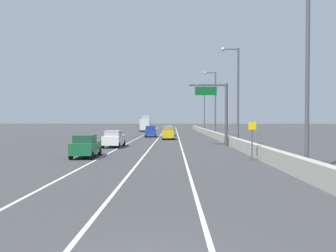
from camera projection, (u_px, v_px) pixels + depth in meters
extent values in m
plane|color=#38383A|center=(171.00, 133.00, 69.62)|extent=(320.00, 320.00, 0.00)
cube|color=silver|center=(143.00, 136.00, 60.71)|extent=(0.16, 130.00, 0.00)
cube|color=silver|center=(160.00, 136.00, 60.65)|extent=(0.16, 130.00, 0.00)
cube|color=silver|center=(178.00, 136.00, 60.59)|extent=(0.16, 130.00, 0.00)
cube|color=#9E998E|center=(220.00, 137.00, 45.48)|extent=(0.60, 120.00, 1.10)
cylinder|color=#47474C|center=(226.00, 115.00, 37.00)|extent=(0.36, 0.36, 7.50)
cube|color=#47474C|center=(208.00, 85.00, 36.96)|extent=(4.50, 0.20, 0.20)
cube|color=#0C5923|center=(206.00, 91.00, 36.86)|extent=(2.60, 0.10, 1.00)
cylinder|color=#4C4C51|center=(252.00, 145.00, 23.74)|extent=(0.10, 0.10, 2.40)
cube|color=yellow|center=(252.00, 126.00, 23.67)|extent=(0.60, 0.04, 0.60)
cylinder|color=#4C4C51|center=(307.00, 75.00, 18.09)|extent=(0.24, 0.24, 11.62)
cylinder|color=#4C4C51|center=(238.00, 97.00, 36.38)|extent=(0.24, 0.24, 11.62)
cube|color=#4C4C51|center=(231.00, 49.00, 36.28)|extent=(1.80, 0.12, 0.12)
sphere|color=beige|center=(223.00, 49.00, 36.29)|extent=(0.44, 0.44, 0.44)
cylinder|color=#4C4C51|center=(215.00, 105.00, 54.67)|extent=(0.24, 0.24, 11.62)
cube|color=#4C4C51|center=(210.00, 73.00, 54.57)|extent=(1.80, 0.12, 0.12)
sphere|color=beige|center=(205.00, 73.00, 54.58)|extent=(0.44, 0.44, 0.44)
cylinder|color=#4C4C51|center=(204.00, 108.00, 72.96)|extent=(0.24, 0.24, 11.62)
cube|color=#4C4C51|center=(201.00, 85.00, 72.85)|extent=(1.80, 0.12, 0.12)
sphere|color=beige|center=(197.00, 85.00, 72.87)|extent=(0.44, 0.44, 0.44)
cube|color=#B7B7BC|center=(168.00, 131.00, 59.69)|extent=(1.95, 4.49, 1.09)
cube|color=gray|center=(168.00, 127.00, 59.23)|extent=(1.67, 2.04, 0.60)
cylinder|color=black|center=(165.00, 134.00, 61.51)|extent=(0.24, 0.69, 0.68)
cylinder|color=black|center=(173.00, 134.00, 61.44)|extent=(0.24, 0.69, 0.68)
cylinder|color=black|center=(164.00, 135.00, 57.96)|extent=(0.24, 0.69, 0.68)
cylinder|color=black|center=(173.00, 135.00, 57.89)|extent=(0.24, 0.69, 0.68)
cube|color=white|center=(114.00, 140.00, 35.43)|extent=(1.93, 4.38, 0.99)
cube|color=#96969E|center=(113.00, 133.00, 34.97)|extent=(1.68, 1.98, 0.60)
cylinder|color=black|center=(110.00, 143.00, 37.19)|extent=(0.23, 0.68, 0.68)
cylinder|color=black|center=(124.00, 143.00, 37.15)|extent=(0.23, 0.68, 0.68)
cylinder|color=black|center=(103.00, 145.00, 33.73)|extent=(0.23, 0.68, 0.68)
cylinder|color=black|center=(119.00, 145.00, 33.68)|extent=(0.23, 0.68, 0.68)
cube|color=#1E389E|center=(151.00, 132.00, 55.77)|extent=(2.01, 4.06, 1.06)
cube|color=navy|center=(151.00, 128.00, 55.35)|extent=(1.72, 1.85, 0.60)
cylinder|color=black|center=(146.00, 135.00, 57.32)|extent=(0.24, 0.69, 0.68)
cylinder|color=black|center=(156.00, 135.00, 57.34)|extent=(0.24, 0.69, 0.68)
cylinder|color=black|center=(145.00, 136.00, 54.22)|extent=(0.24, 0.69, 0.68)
cylinder|color=black|center=(155.00, 136.00, 54.24)|extent=(0.24, 0.69, 0.68)
cube|color=slate|center=(150.00, 127.00, 96.49)|extent=(1.90, 4.53, 0.95)
cube|color=#4D505A|center=(150.00, 125.00, 96.02)|extent=(1.63, 2.05, 0.60)
cylinder|color=black|center=(148.00, 128.00, 98.29)|extent=(0.23, 0.68, 0.68)
cylinder|color=black|center=(153.00, 128.00, 98.30)|extent=(0.23, 0.68, 0.68)
cylinder|color=black|center=(147.00, 129.00, 94.70)|extent=(0.23, 0.68, 0.68)
cylinder|color=black|center=(152.00, 129.00, 94.71)|extent=(0.23, 0.68, 0.68)
cube|color=gold|center=(168.00, 134.00, 49.04)|extent=(1.91, 4.16, 1.02)
cube|color=olive|center=(168.00, 129.00, 48.62)|extent=(1.62, 1.90, 0.60)
cylinder|color=black|center=(163.00, 137.00, 50.64)|extent=(0.24, 0.69, 0.68)
cylinder|color=black|center=(173.00, 137.00, 50.67)|extent=(0.24, 0.69, 0.68)
cylinder|color=black|center=(163.00, 138.00, 47.44)|extent=(0.24, 0.69, 0.68)
cylinder|color=black|center=(173.00, 138.00, 47.47)|extent=(0.24, 0.69, 0.68)
cube|color=#196033|center=(86.00, 148.00, 25.82)|extent=(1.94, 4.13, 0.95)
cube|color=#1C4633|center=(85.00, 139.00, 25.40)|extent=(1.64, 1.89, 0.60)
cylinder|color=black|center=(81.00, 151.00, 27.39)|extent=(0.25, 0.69, 0.68)
cylinder|color=black|center=(100.00, 151.00, 27.43)|extent=(0.25, 0.69, 0.68)
cylinder|color=black|center=(71.00, 155.00, 24.23)|extent=(0.25, 0.69, 0.68)
cylinder|color=black|center=(92.00, 155.00, 24.27)|extent=(0.25, 0.69, 0.68)
cube|color=silver|center=(145.00, 124.00, 81.43)|extent=(2.51, 7.58, 2.71)
cube|color=gray|center=(146.00, 117.00, 83.05)|extent=(2.14, 1.69, 1.10)
cylinder|color=black|center=(142.00, 129.00, 84.53)|extent=(0.24, 1.00, 1.00)
cylinder|color=black|center=(150.00, 129.00, 84.53)|extent=(0.24, 1.00, 1.00)
cylinder|color=black|center=(140.00, 130.00, 78.38)|extent=(0.24, 1.00, 1.00)
cylinder|color=black|center=(149.00, 130.00, 78.38)|extent=(0.24, 1.00, 1.00)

